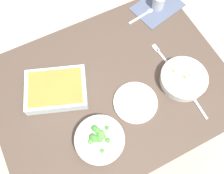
{
  "coord_description": "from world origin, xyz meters",
  "views": [
    {
      "loc": [
        -0.23,
        -0.45,
        1.91
      ],
      "look_at": [
        0.0,
        0.0,
        0.74
      ],
      "focal_mm": 39.98,
      "sensor_mm": 36.0,
      "label": 1
    }
  ],
  "objects_px": {
    "side_plate": "(135,102)",
    "spoon_by_stew": "(194,99)",
    "broccoli_bowl": "(100,139)",
    "spoon_spare": "(144,14)",
    "fork_on_table": "(161,55)",
    "spoon_by_broccoli": "(92,136)",
    "stew_bowl": "(183,79)",
    "drink_cup": "(158,2)",
    "baking_dish": "(56,89)"
  },
  "relations": [
    {
      "from": "stew_bowl",
      "to": "spoon_by_broccoli",
      "type": "distance_m",
      "value": 0.54
    },
    {
      "from": "stew_bowl",
      "to": "fork_on_table",
      "type": "xyz_separation_m",
      "value": [
        -0.02,
        0.18,
        -0.03
      ]
    },
    {
      "from": "broccoli_bowl",
      "to": "fork_on_table",
      "type": "bearing_deg",
      "value": 28.22
    },
    {
      "from": "stew_bowl",
      "to": "baking_dish",
      "type": "bearing_deg",
      "value": 158.45
    },
    {
      "from": "broccoli_bowl",
      "to": "stew_bowl",
      "type": "bearing_deg",
      "value": 9.44
    },
    {
      "from": "stew_bowl",
      "to": "fork_on_table",
      "type": "distance_m",
      "value": 0.18
    },
    {
      "from": "baking_dish",
      "to": "side_plate",
      "type": "relative_size",
      "value": 1.63
    },
    {
      "from": "baking_dish",
      "to": "side_plate",
      "type": "bearing_deg",
      "value": -35.46
    },
    {
      "from": "fork_on_table",
      "to": "spoon_spare",
      "type": "bearing_deg",
      "value": 78.76
    },
    {
      "from": "drink_cup",
      "to": "fork_on_table",
      "type": "height_order",
      "value": "drink_cup"
    },
    {
      "from": "drink_cup",
      "to": "spoon_by_stew",
      "type": "distance_m",
      "value": 0.61
    },
    {
      "from": "drink_cup",
      "to": "baking_dish",
      "type": "bearing_deg",
      "value": -161.97
    },
    {
      "from": "broccoli_bowl",
      "to": "baking_dish",
      "type": "height_order",
      "value": "broccoli_bowl"
    },
    {
      "from": "stew_bowl",
      "to": "spoon_spare",
      "type": "height_order",
      "value": "stew_bowl"
    },
    {
      "from": "drink_cup",
      "to": "fork_on_table",
      "type": "distance_m",
      "value": 0.33
    },
    {
      "from": "baking_dish",
      "to": "spoon_by_stew",
      "type": "xyz_separation_m",
      "value": [
        0.6,
        -0.35,
        -0.03
      ]
    },
    {
      "from": "baking_dish",
      "to": "drink_cup",
      "type": "height_order",
      "value": "drink_cup"
    },
    {
      "from": "spoon_by_stew",
      "to": "spoon_by_broccoli",
      "type": "xyz_separation_m",
      "value": [
        -0.53,
        0.06,
        0.0
      ]
    },
    {
      "from": "stew_bowl",
      "to": "side_plate",
      "type": "distance_m",
      "value": 0.27
    },
    {
      "from": "drink_cup",
      "to": "stew_bowl",
      "type": "bearing_deg",
      "value": -106.1
    },
    {
      "from": "stew_bowl",
      "to": "baking_dish",
      "type": "relative_size",
      "value": 0.67
    },
    {
      "from": "broccoli_bowl",
      "to": "fork_on_table",
      "type": "height_order",
      "value": "broccoli_bowl"
    },
    {
      "from": "drink_cup",
      "to": "spoon_by_stew",
      "type": "relative_size",
      "value": 0.48
    },
    {
      "from": "stew_bowl",
      "to": "broccoli_bowl",
      "type": "distance_m",
      "value": 0.52
    },
    {
      "from": "baking_dish",
      "to": "fork_on_table",
      "type": "height_order",
      "value": "baking_dish"
    },
    {
      "from": "fork_on_table",
      "to": "spoon_by_stew",
      "type": "bearing_deg",
      "value": -87.35
    },
    {
      "from": "baking_dish",
      "to": "spoon_spare",
      "type": "relative_size",
      "value": 2.03
    },
    {
      "from": "side_plate",
      "to": "spoon_spare",
      "type": "distance_m",
      "value": 0.55
    },
    {
      "from": "broccoli_bowl",
      "to": "drink_cup",
      "type": "bearing_deg",
      "value": 40.76
    },
    {
      "from": "baking_dish",
      "to": "fork_on_table",
      "type": "relative_size",
      "value": 2.01
    },
    {
      "from": "drink_cup",
      "to": "spoon_spare",
      "type": "height_order",
      "value": "drink_cup"
    },
    {
      "from": "side_plate",
      "to": "spoon_by_stew",
      "type": "height_order",
      "value": "side_plate"
    },
    {
      "from": "spoon_spare",
      "to": "broccoli_bowl",
      "type": "bearing_deg",
      "value": -135.38
    },
    {
      "from": "broccoli_bowl",
      "to": "side_plate",
      "type": "xyz_separation_m",
      "value": [
        0.24,
        0.09,
        -0.02
      ]
    },
    {
      "from": "spoon_by_stew",
      "to": "spoon_by_broccoli",
      "type": "height_order",
      "value": "same"
    },
    {
      "from": "spoon_spare",
      "to": "side_plate",
      "type": "bearing_deg",
      "value": -124.48
    },
    {
      "from": "broccoli_bowl",
      "to": "spoon_spare",
      "type": "relative_size",
      "value": 1.32
    },
    {
      "from": "side_plate",
      "to": "spoon_by_broccoli",
      "type": "distance_m",
      "value": 0.27
    },
    {
      "from": "broccoli_bowl",
      "to": "fork_on_table",
      "type": "relative_size",
      "value": 1.3
    },
    {
      "from": "stew_bowl",
      "to": "side_plate",
      "type": "bearing_deg",
      "value": 179.0
    },
    {
      "from": "stew_bowl",
      "to": "drink_cup",
      "type": "height_order",
      "value": "drink_cup"
    },
    {
      "from": "side_plate",
      "to": "spoon_by_stew",
      "type": "distance_m",
      "value": 0.3
    },
    {
      "from": "broccoli_bowl",
      "to": "side_plate",
      "type": "bearing_deg",
      "value": 20.56
    },
    {
      "from": "spoon_by_stew",
      "to": "spoon_by_broccoli",
      "type": "bearing_deg",
      "value": 173.18
    },
    {
      "from": "drink_cup",
      "to": "side_plate",
      "type": "xyz_separation_m",
      "value": [
        -0.41,
        -0.47,
        -0.03
      ]
    },
    {
      "from": "side_plate",
      "to": "spoon_spare",
      "type": "relative_size",
      "value": 1.25
    },
    {
      "from": "drink_cup",
      "to": "side_plate",
      "type": "distance_m",
      "value": 0.63
    },
    {
      "from": "broccoli_bowl",
      "to": "spoon_by_stew",
      "type": "distance_m",
      "value": 0.51
    },
    {
      "from": "stew_bowl",
      "to": "spoon_by_broccoli",
      "type": "relative_size",
      "value": 1.49
    },
    {
      "from": "fork_on_table",
      "to": "broccoli_bowl",
      "type": "bearing_deg",
      "value": -151.78
    }
  ]
}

